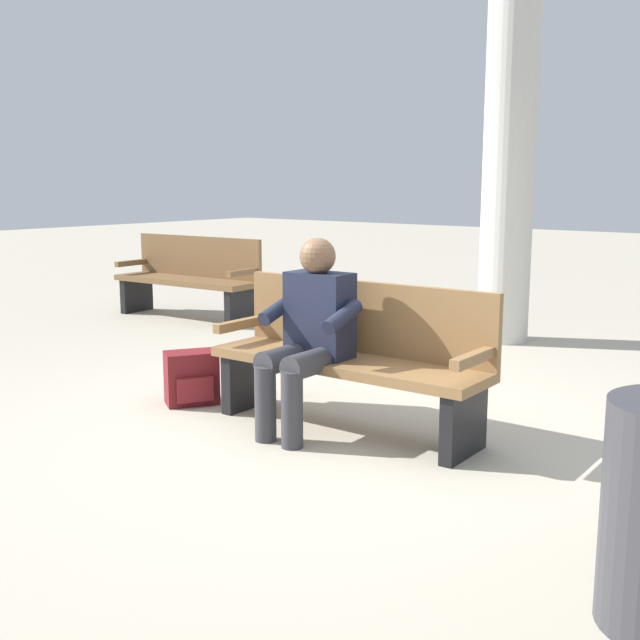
{
  "coord_description": "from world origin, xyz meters",
  "views": [
    {
      "loc": [
        -2.77,
        3.73,
        1.52
      ],
      "look_at": [
        0.08,
        0.15,
        0.7
      ],
      "focal_mm": 44.04,
      "sensor_mm": 36.0,
      "label": 1
    }
  ],
  "objects_px": {
    "bench_near": "(352,355)",
    "backpack": "(192,378)",
    "person_seated": "(309,331)",
    "bench_far": "(190,277)",
    "support_pillar": "(509,169)"
  },
  "relations": [
    {
      "from": "backpack",
      "to": "bench_far",
      "type": "xyz_separation_m",
      "value": [
        2.6,
        -2.35,
        0.28
      ]
    },
    {
      "from": "bench_near",
      "to": "bench_far",
      "type": "height_order",
      "value": "same"
    },
    {
      "from": "person_seated",
      "to": "support_pillar",
      "type": "bearing_deg",
      "value": -86.49
    },
    {
      "from": "backpack",
      "to": "bench_far",
      "type": "relative_size",
      "value": 0.23
    },
    {
      "from": "backpack",
      "to": "support_pillar",
      "type": "xyz_separation_m",
      "value": [
        -0.71,
        -3.34,
        1.44
      ]
    },
    {
      "from": "bench_near",
      "to": "backpack",
      "type": "height_order",
      "value": "bench_near"
    },
    {
      "from": "bench_far",
      "to": "person_seated",
      "type": "bearing_deg",
      "value": 143.79
    },
    {
      "from": "support_pillar",
      "to": "bench_near",
      "type": "bearing_deg",
      "value": 98.55
    },
    {
      "from": "bench_near",
      "to": "person_seated",
      "type": "distance_m",
      "value": 0.33
    },
    {
      "from": "person_seated",
      "to": "support_pillar",
      "type": "relative_size",
      "value": 0.36
    },
    {
      "from": "person_seated",
      "to": "backpack",
      "type": "xyz_separation_m",
      "value": [
        1.02,
        0.03,
        -0.45
      ]
    },
    {
      "from": "person_seated",
      "to": "support_pillar",
      "type": "distance_m",
      "value": 3.47
    },
    {
      "from": "bench_near",
      "to": "backpack",
      "type": "distance_m",
      "value": 1.23
    },
    {
      "from": "bench_far",
      "to": "support_pillar",
      "type": "xyz_separation_m",
      "value": [
        -3.31,
        -0.98,
        1.16
      ]
    },
    {
      "from": "person_seated",
      "to": "bench_far",
      "type": "xyz_separation_m",
      "value": [
        3.62,
        -2.33,
        -0.17
      ]
    }
  ]
}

